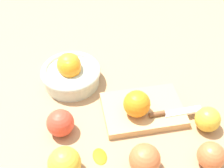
{
  "coord_description": "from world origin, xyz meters",
  "views": [
    {
      "loc": [
        -0.02,
        -0.56,
        0.69
      ],
      "look_at": [
        0.0,
        0.1,
        0.04
      ],
      "focal_mm": 49.35,
      "sensor_mm": 36.0,
      "label": 1
    }
  ],
  "objects_px": {
    "orange_on_board": "(137,103)",
    "knife": "(168,113)",
    "apple_front_right": "(208,119)",
    "apple_front_left_2": "(60,123)",
    "cutting_board": "(143,110)",
    "apple_front_right_3": "(145,159)",
    "apple_front_right_2": "(211,156)",
    "bowl": "(71,73)",
    "apple_front_left": "(64,163)"
  },
  "relations": [
    {
      "from": "apple_front_right_2",
      "to": "bowl",
      "type": "bearing_deg",
      "value": 139.71
    },
    {
      "from": "orange_on_board",
      "to": "knife",
      "type": "height_order",
      "value": "orange_on_board"
    },
    {
      "from": "apple_front_right",
      "to": "orange_on_board",
      "type": "bearing_deg",
      "value": 167.74
    },
    {
      "from": "bowl",
      "to": "apple_front_right",
      "type": "xyz_separation_m",
      "value": [
        0.38,
        -0.19,
        -0.01
      ]
    },
    {
      "from": "apple_front_right",
      "to": "apple_front_left_2",
      "type": "bearing_deg",
      "value": -179.76
    },
    {
      "from": "apple_front_left_2",
      "to": "apple_front_right",
      "type": "bearing_deg",
      "value": 0.24
    },
    {
      "from": "apple_front_left_2",
      "to": "apple_front_right_3",
      "type": "bearing_deg",
      "value": -29.12
    },
    {
      "from": "apple_front_right_2",
      "to": "apple_front_left",
      "type": "relative_size",
      "value": 0.86
    },
    {
      "from": "knife",
      "to": "apple_front_left",
      "type": "relative_size",
      "value": 1.92
    },
    {
      "from": "cutting_board",
      "to": "apple_front_right_3",
      "type": "relative_size",
      "value": 2.95
    },
    {
      "from": "bowl",
      "to": "cutting_board",
      "type": "xyz_separation_m",
      "value": [
        0.21,
        -0.13,
        -0.03
      ]
    },
    {
      "from": "apple_front_right_3",
      "to": "apple_front_left",
      "type": "distance_m",
      "value": 0.19
    },
    {
      "from": "apple_front_right",
      "to": "apple_front_left_2",
      "type": "xyz_separation_m",
      "value": [
        -0.4,
        -0.0,
        0.0
      ]
    },
    {
      "from": "knife",
      "to": "apple_front_right_3",
      "type": "xyz_separation_m",
      "value": [
        -0.08,
        -0.15,
        0.01
      ]
    },
    {
      "from": "apple_front_right_3",
      "to": "apple_front_left",
      "type": "height_order",
      "value": "apple_front_left"
    },
    {
      "from": "bowl",
      "to": "apple_front_right_2",
      "type": "height_order",
      "value": "bowl"
    },
    {
      "from": "cutting_board",
      "to": "apple_front_right",
      "type": "relative_size",
      "value": 3.28
    },
    {
      "from": "apple_front_left",
      "to": "apple_front_left_2",
      "type": "height_order",
      "value": "apple_front_left"
    },
    {
      "from": "cutting_board",
      "to": "apple_front_left_2",
      "type": "xyz_separation_m",
      "value": [
        -0.23,
        -0.06,
        0.03
      ]
    },
    {
      "from": "cutting_board",
      "to": "bowl",
      "type": "bearing_deg",
      "value": 148.01
    },
    {
      "from": "orange_on_board",
      "to": "apple_front_left",
      "type": "bearing_deg",
      "value": -138.1
    },
    {
      "from": "bowl",
      "to": "apple_front_left",
      "type": "relative_size",
      "value": 2.31
    },
    {
      "from": "orange_on_board",
      "to": "apple_front_right_3",
      "type": "relative_size",
      "value": 0.97
    },
    {
      "from": "bowl",
      "to": "orange_on_board",
      "type": "relative_size",
      "value": 2.48
    },
    {
      "from": "bowl",
      "to": "apple_front_right_2",
      "type": "xyz_separation_m",
      "value": [
        0.36,
        -0.31,
        -0.01
      ]
    },
    {
      "from": "apple_front_right",
      "to": "apple_front_left",
      "type": "height_order",
      "value": "apple_front_left"
    },
    {
      "from": "apple_front_right_3",
      "to": "apple_front_left",
      "type": "xyz_separation_m",
      "value": [
        -0.19,
        -0.01,
        0.0
      ]
    },
    {
      "from": "apple_front_right",
      "to": "apple_front_right_3",
      "type": "xyz_separation_m",
      "value": [
        -0.18,
        -0.12,
        0.0
      ]
    },
    {
      "from": "apple_front_right",
      "to": "apple_front_left_2",
      "type": "distance_m",
      "value": 0.4
    },
    {
      "from": "apple_front_right",
      "to": "apple_front_left_2",
      "type": "relative_size",
      "value": 0.93
    },
    {
      "from": "cutting_board",
      "to": "apple_front_left_2",
      "type": "distance_m",
      "value": 0.24
    },
    {
      "from": "knife",
      "to": "apple_front_right",
      "type": "relative_size",
      "value": 2.24
    },
    {
      "from": "orange_on_board",
      "to": "apple_front_right_2",
      "type": "height_order",
      "value": "orange_on_board"
    },
    {
      "from": "apple_front_left",
      "to": "apple_front_left_2",
      "type": "bearing_deg",
      "value": 99.52
    },
    {
      "from": "cutting_board",
      "to": "apple_front_right",
      "type": "height_order",
      "value": "apple_front_right"
    },
    {
      "from": "bowl",
      "to": "apple_front_left",
      "type": "distance_m",
      "value": 0.32
    },
    {
      "from": "apple_front_right",
      "to": "apple_front_right_2",
      "type": "bearing_deg",
      "value": -100.28
    },
    {
      "from": "orange_on_board",
      "to": "apple_front_left_2",
      "type": "bearing_deg",
      "value": -168.28
    },
    {
      "from": "cutting_board",
      "to": "apple_front_right",
      "type": "bearing_deg",
      "value": -19.58
    },
    {
      "from": "knife",
      "to": "apple_front_right",
      "type": "height_order",
      "value": "apple_front_right"
    },
    {
      "from": "apple_front_left_2",
      "to": "cutting_board",
      "type": "bearing_deg",
      "value": 15.04
    },
    {
      "from": "bowl",
      "to": "knife",
      "type": "relative_size",
      "value": 1.2
    },
    {
      "from": "knife",
      "to": "apple_front_left_2",
      "type": "xyz_separation_m",
      "value": [
        -0.3,
        -0.04,
        0.01
      ]
    },
    {
      "from": "knife",
      "to": "apple_front_right_2",
      "type": "height_order",
      "value": "apple_front_right_2"
    },
    {
      "from": "bowl",
      "to": "orange_on_board",
      "type": "xyz_separation_m",
      "value": [
        0.19,
        -0.15,
        0.02
      ]
    },
    {
      "from": "knife",
      "to": "apple_front_right",
      "type": "xyz_separation_m",
      "value": [
        0.1,
        -0.03,
        0.01
      ]
    },
    {
      "from": "bowl",
      "to": "cutting_board",
      "type": "bearing_deg",
      "value": -31.99
    },
    {
      "from": "apple_front_right_3",
      "to": "apple_front_left",
      "type": "relative_size",
      "value": 0.96
    },
    {
      "from": "apple_front_left_2",
      "to": "apple_front_left",
      "type": "bearing_deg",
      "value": -80.48
    },
    {
      "from": "apple_front_right_3",
      "to": "apple_front_right_2",
      "type": "bearing_deg",
      "value": 2.47
    }
  ]
}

